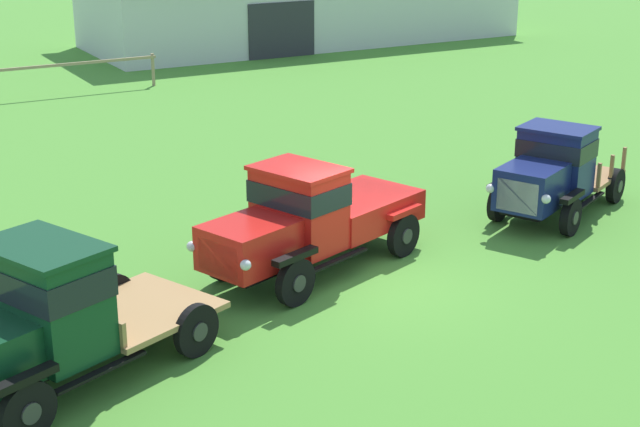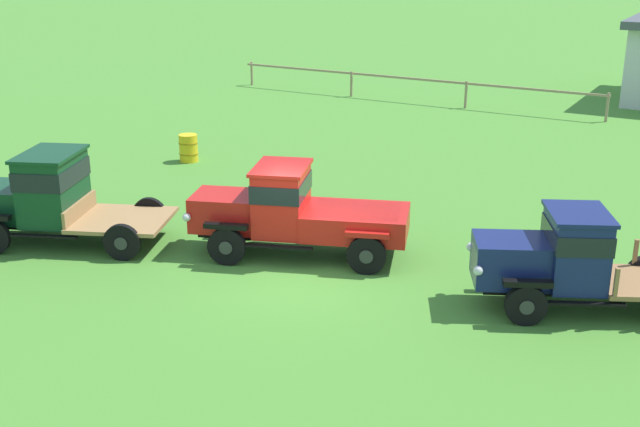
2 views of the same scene
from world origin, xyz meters
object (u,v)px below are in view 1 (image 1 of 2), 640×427
vintage_truck_second_in_line (310,218)px  vintage_truck_foreground_near (35,318)px  vintage_truck_midrow_center (551,172)px  farm_shed (304,0)px

vintage_truck_second_in_line → vintage_truck_foreground_near: bearing=-158.9°
vintage_truck_second_in_line → vintage_truck_midrow_center: size_ratio=1.16×
vintage_truck_second_in_line → vintage_truck_midrow_center: 6.36m
farm_shed → vintage_truck_second_in_line: size_ratio=3.80×
vintage_truck_foreground_near → vintage_truck_midrow_center: 12.54m
farm_shed → vintage_truck_foreground_near: (-19.82, -28.38, -0.75)m
farm_shed → vintage_truck_second_in_line: (-13.89, -26.09, -0.85)m
vintage_truck_midrow_center → vintage_truck_foreground_near: bearing=-168.8°
farm_shed → vintage_truck_midrow_center: (-7.53, -25.94, -0.86)m
vintage_truck_foreground_near → vintage_truck_second_in_line: (5.93, 2.29, -0.10)m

